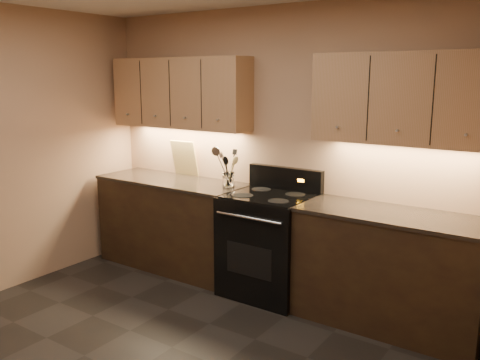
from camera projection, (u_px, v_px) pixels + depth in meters
The scene contains 15 objects.
wall_back at pixel (281, 149), 4.75m from camera, with size 4.00×0.04×2.60m, color tan.
wall_right at pixel (463, 248), 2.03m from camera, with size 0.04×4.00×2.60m, color tan.
counter_left at pixel (173, 223), 5.29m from camera, with size 1.62×0.62×0.93m.
counter_right at pixel (389, 270), 4.02m from camera, with size 1.46×0.62×0.93m.
stove at pixel (269, 243), 4.61m from camera, with size 0.76×0.68×1.14m.
upper_cab_left at pixel (180, 93), 5.14m from camera, with size 1.60×0.30×0.70m, color #AB7955.
upper_cab_right at pixel (406, 99), 3.87m from camera, with size 1.44×0.30×0.70m, color #AB7955.
outlet_plate at pixel (176, 156), 5.50m from camera, with size 0.09×0.01×0.12m, color #B2B5BA.
utensil_crock at pixel (228, 180), 4.84m from camera, with size 0.14×0.14×0.14m.
cutting_board at pixel (185, 158), 5.38m from camera, with size 0.30×0.02×0.38m, color #DAC075.
wooden_spoon at pixel (227, 170), 4.83m from camera, with size 0.06×0.06×0.28m, color #DAC075, non-canonical shape.
black_spoon at pixel (229, 170), 4.84m from camera, with size 0.06×0.06×0.29m, color black, non-canonical shape.
black_turner at pixel (229, 167), 4.79m from camera, with size 0.08×0.08×0.37m, color black, non-canonical shape.
steel_spatula at pixel (233, 167), 4.81m from camera, with size 0.08×0.08×0.35m, color silver, non-canonical shape.
steel_skimmer at pixel (231, 166), 4.77m from camera, with size 0.09×0.09×0.38m, color silver, non-canonical shape.
Camera 1 is at (2.36, -2.09, 1.97)m, focal length 38.00 mm.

